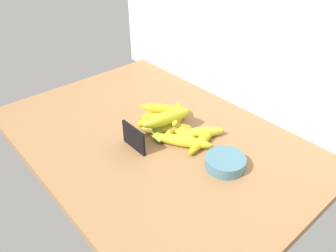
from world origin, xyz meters
TOP-DOWN VIEW (x-y plane):
  - counter_top at (0.00, 0.00)cm, footprint 110.00×76.00cm
  - back_wall at (0.00, 39.00)cm, footprint 130.00×2.00cm
  - chalkboard_sign at (1.13, -8.62)cm, footprint 11.00×1.80cm
  - fruit_bowl at (26.77, 6.68)cm, footprint 12.28×12.28cm
  - banana_0 at (-0.86, 1.99)cm, footprint 14.81×10.06cm
  - banana_1 at (5.56, 7.28)cm, footprint 15.62×3.77cm
  - banana_2 at (-5.23, 6.15)cm, footprint 6.18×16.69cm
  - banana_3 at (2.08, 4.59)cm, footprint 14.78×16.40cm
  - banana_4 at (-5.07, 9.85)cm, footprint 13.18×17.15cm
  - banana_5 at (11.22, 12.20)cm, footprint 12.12×15.90cm
  - banana_6 at (0.76, 9.69)cm, footprint 13.54×19.05cm
  - banana_7 at (14.27, 9.74)cm, footprint 7.84×17.89cm
  - banana_8 at (10.31, 3.95)cm, footprint 19.12×14.48cm
  - banana_9 at (-4.21, 8.82)cm, footprint 16.58×13.81cm
  - banana_10 at (0.56, 10.40)cm, footprint 12.71×13.82cm
  - banana_11 at (1.58, 3.32)cm, footprint 7.21×15.75cm
  - banana_12 at (2.22, 4.78)cm, footprint 7.79×19.22cm

SIDE VIEW (x-z plane):
  - counter_top at x=0.00cm, z-range 0.00..3.00cm
  - banana_7 at x=14.27cm, z-range 3.00..6.26cm
  - banana_0 at x=-0.86cm, z-range 3.00..6.27cm
  - fruit_bowl at x=26.77cm, z-range 3.00..6.51cm
  - banana_6 at x=0.76cm, z-range 3.00..6.68cm
  - banana_1 at x=5.56cm, z-range 3.00..6.70cm
  - banana_5 at x=11.22cm, z-range 3.00..6.76cm
  - banana_8 at x=10.31cm, z-range 3.00..6.82cm
  - banana_4 at x=-5.07cm, z-range 3.00..6.93cm
  - banana_2 at x=-5.23cm, z-range 3.00..7.27cm
  - banana_3 at x=2.08cm, z-range 3.00..7.36cm
  - chalkboard_sign at x=1.13cm, z-range 2.66..11.06cm
  - banana_10 at x=0.56cm, z-range 6.68..9.91cm
  - banana_9 at x=-4.21cm, z-range 6.93..10.22cm
  - banana_11 at x=1.58cm, z-range 7.36..11.68cm
  - banana_12 at x=2.22cm, z-range 7.36..11.75cm
  - back_wall at x=0.00cm, z-range 0.00..70.00cm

